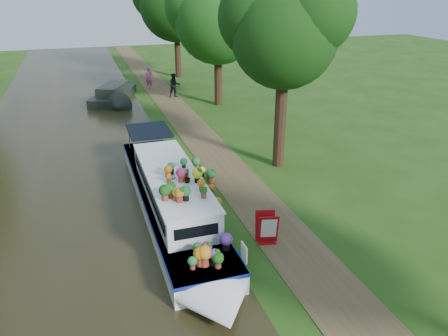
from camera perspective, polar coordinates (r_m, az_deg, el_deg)
ground at (r=18.08m, az=0.09°, el=-4.55°), size 100.00×100.00×0.00m
canal_water at (r=17.38m, az=-19.19°, el=-7.17°), size 10.00×100.00×0.02m
towpath at (r=18.45m, az=3.64°, el=-3.96°), size 2.20×100.00×0.03m
plant_boat at (r=16.70m, az=-6.66°, el=-3.90°), size 2.29×13.52×2.26m
tree_near_overhang at (r=20.36m, az=7.88°, el=17.87°), size 5.52×5.28×8.99m
tree_near_mid at (r=31.80m, az=-0.89°, el=19.60°), size 6.90×6.60×9.40m
second_boat at (r=34.69m, az=-14.22°, el=9.31°), size 4.16×7.06×1.28m
sandwich_board at (r=15.31m, az=5.62°, el=-7.92°), size 0.74×0.71×1.11m
pedestrian_pink at (r=38.00m, az=-9.76°, el=11.50°), size 0.79×0.68×1.82m
pedestrian_dark at (r=34.83m, az=-6.50°, el=10.67°), size 0.98×0.80×1.87m
verge_plant at (r=20.02m, az=-1.91°, el=-0.95°), size 0.50×0.45×0.47m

